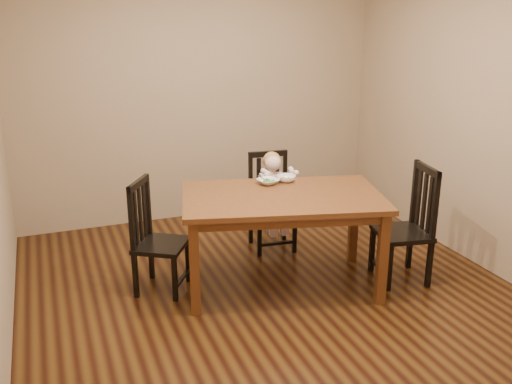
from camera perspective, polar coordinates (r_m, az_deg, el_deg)
name	(u,v)px	position (r m, az deg, el deg)	size (l,w,h in m)	color
room	(270,133)	(4.40, 1.40, 5.96)	(4.01, 4.01, 2.71)	#482C0F
dining_table	(282,206)	(4.68, 2.66, -1.37)	(1.81, 1.34, 0.81)	#552713
chair_child	(271,203)	(5.55, 1.51, -1.09)	(0.44, 0.43, 0.94)	black
chair_left	(155,238)	(4.78, -10.03, -4.60)	(0.55, 0.55, 0.95)	black
chair_right	(408,226)	(5.04, 14.96, -3.34)	(0.49, 0.51, 1.02)	black
toddler	(273,191)	(5.47, 1.66, 0.06)	(0.30, 0.37, 0.51)	silver
bowl_peas	(268,181)	(4.93, 1.22, 1.06)	(0.18, 0.18, 0.04)	white
bowl_veg	(286,178)	(5.00, 3.04, 1.36)	(0.17, 0.17, 0.05)	white
fork	(264,180)	(4.89, 0.78, 1.22)	(0.09, 0.11, 0.05)	silver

